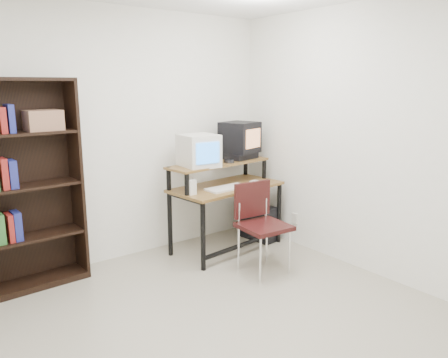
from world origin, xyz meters
TOP-DOWN VIEW (x-y plane):
  - floor at (0.00, 0.00)m, footprint 4.00×4.00m
  - back_wall at (0.00, 2.00)m, footprint 4.00×0.01m
  - right_wall at (2.00, 0.00)m, footprint 0.01×4.00m
  - computer_desk at (1.25, 1.52)m, footprint 1.32×0.76m
  - crt_monitor at (0.94, 1.58)m, footprint 0.38×0.39m
  - vcr at (1.58, 1.66)m, footprint 0.40×0.32m
  - crt_tv at (1.59, 1.69)m, footprint 0.46×0.45m
  - cd_spindle at (1.31, 1.53)m, footprint 0.13×0.13m
  - keyboard at (1.15, 1.37)m, footprint 0.48×0.23m
  - mousepad at (1.60, 1.43)m, footprint 0.25×0.22m
  - mouse at (1.59, 1.42)m, footprint 0.11×0.08m
  - desk_speaker at (0.72, 1.40)m, footprint 0.08×0.08m
  - pc_tower at (1.74, 1.51)m, footprint 0.25×0.47m
  - school_chair at (1.16, 0.84)m, footprint 0.47×0.47m
  - bookshelf at (-0.75, 1.86)m, footprint 0.96×0.35m
  - wall_outlet at (1.99, 1.15)m, footprint 0.02×0.08m

SIDE VIEW (x-z plane):
  - floor at x=0.00m, z-range -0.01..0.00m
  - pc_tower at x=1.74m, z-range 0.00..0.42m
  - wall_outlet at x=1.99m, z-range 0.24..0.36m
  - school_chair at x=1.16m, z-range 0.10..0.99m
  - computer_desk at x=1.25m, z-range 0.20..1.19m
  - mousepad at x=1.60m, z-range 0.72..0.73m
  - keyboard at x=1.15m, z-range 0.72..0.75m
  - mouse at x=1.59m, z-range 0.73..0.76m
  - desk_speaker at x=0.72m, z-range 0.72..0.89m
  - bookshelf at x=-0.75m, z-range 0.02..1.91m
  - cd_spindle at x=1.31m, z-range 0.97..1.02m
  - vcr at x=1.58m, z-range 0.97..1.05m
  - crt_monitor at x=0.94m, z-range 0.97..1.32m
  - crt_tv at x=1.59m, z-range 1.05..1.41m
  - back_wall at x=0.00m, z-range 0.00..2.60m
  - right_wall at x=2.00m, z-range 0.00..2.60m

